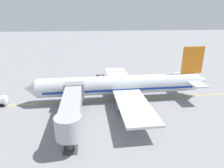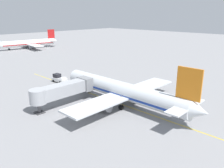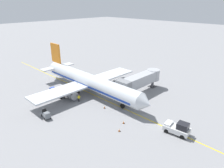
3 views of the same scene
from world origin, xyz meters
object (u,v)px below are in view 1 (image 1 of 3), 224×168
object	(u,v)px
safety_cone_wing_tip	(43,90)
parked_airliner	(121,85)
safety_cone_nose_right	(79,95)
safety_cone_nose_left	(46,94)
jet_bridge	(72,106)
ground_crew_wing_walker	(108,88)
baggage_cart_front	(128,84)
baggage_cart_second_in_train	(140,84)
baggage_tug_lead	(100,77)

from	to	relation	value
safety_cone_wing_tip	parked_airliner	bearing A→B (deg)	-112.33
safety_cone_nose_right	safety_cone_wing_tip	world-z (taller)	same
safety_cone_nose_left	safety_cone_wing_tip	xyz separation A→B (m)	(2.49, 1.17, 0.00)
jet_bridge	safety_cone_nose_left	distance (m)	15.41
ground_crew_wing_walker	safety_cone_nose_left	size ratio (longest dim) A/B	2.86
parked_airliner	jet_bridge	bearing A→B (deg)	135.05
baggage_cart_front	baggage_cart_second_in_train	xyz separation A→B (m)	(-0.05, -3.01, 0.00)
jet_bridge	safety_cone_nose_left	size ratio (longest dim) A/B	24.83
baggage_cart_second_in_train	ground_crew_wing_walker	bearing A→B (deg)	102.36
baggage_cart_second_in_train	safety_cone_wing_tip	distance (m)	22.76
baggage_cart_front	safety_cone_nose_left	xyz separation A→B (m)	(-2.14, 18.57, -0.66)
jet_bridge	safety_cone_nose_left	bearing A→B (deg)	26.11
safety_cone_wing_tip	baggage_cart_front	bearing A→B (deg)	-91.00
safety_cone_nose_right	baggage_cart_second_in_train	bearing A→B (deg)	-75.81
baggage_cart_front	baggage_cart_second_in_train	size ratio (longest dim) A/B	1.00
parked_airliner	baggage_tug_lead	bearing A→B (deg)	13.31
baggage_tug_lead	ground_crew_wing_walker	xyz separation A→B (m)	(-9.01, -1.15, 0.24)
baggage_tug_lead	ground_crew_wing_walker	distance (m)	9.09
baggage_tug_lead	baggage_cart_second_in_train	size ratio (longest dim) A/B	0.89
parked_airliner	baggage_cart_front	world-z (taller)	parked_airliner
parked_airliner	safety_cone_nose_right	distance (m)	9.60
jet_bridge	safety_cone_nose_right	world-z (taller)	jet_bridge
safety_cone_wing_tip	ground_crew_wing_walker	bearing A→B (deg)	-98.25
baggage_cart_second_in_train	ground_crew_wing_walker	world-z (taller)	ground_crew_wing_walker
parked_airliner	baggage_tug_lead	size ratio (longest dim) A/B	14.07
ground_crew_wing_walker	safety_cone_wing_tip	size ratio (longest dim) A/B	2.86
safety_cone_wing_tip	safety_cone_nose_right	bearing A→B (deg)	-116.43
jet_bridge	safety_cone_nose_right	bearing A→B (deg)	-1.84
safety_cone_nose_left	safety_cone_wing_tip	distance (m)	2.75
safety_cone_nose_left	jet_bridge	bearing A→B (deg)	-153.89
baggage_cart_front	safety_cone_nose_right	xyz separation A→B (m)	(-3.73, 11.55, -0.66)
baggage_tug_lead	safety_cone_wing_tip	distance (m)	15.26
jet_bridge	safety_cone_nose_right	size ratio (longest dim) A/B	24.83
baggage_cart_front	ground_crew_wing_walker	world-z (taller)	ground_crew_wing_walker
jet_bridge	baggage_cart_front	xyz separation A→B (m)	(15.68, -11.93, -2.51)
jet_bridge	safety_cone_wing_tip	distance (m)	18.10
safety_cone_nose_left	safety_cone_wing_tip	size ratio (longest dim) A/B	1.00
parked_airliner	baggage_cart_second_in_train	world-z (taller)	parked_airliner
baggage_cart_front	safety_cone_wing_tip	distance (m)	19.75
ground_crew_wing_walker	jet_bridge	bearing A→B (deg)	153.39
baggage_tug_lead	safety_cone_nose_left	world-z (taller)	baggage_tug_lead
baggage_tug_lead	safety_cone_nose_right	world-z (taller)	baggage_tug_lead
parked_airliner	baggage_cart_second_in_train	distance (m)	9.07
baggage_cart_second_in_train	safety_cone_wing_tip	bearing A→B (deg)	89.02
parked_airliner	safety_cone_nose_left	xyz separation A→B (m)	(4.45, 15.71, -2.90)
jet_bridge	ground_crew_wing_walker	size ratio (longest dim) A/B	8.67
safety_cone_nose_left	ground_crew_wing_walker	bearing A→B (deg)	-88.54
baggage_cart_second_in_train	safety_cone_nose_right	bearing A→B (deg)	104.19
ground_crew_wing_walker	safety_cone_nose_right	xyz separation A→B (m)	(-1.93, 6.57, -0.66)
safety_cone_nose_left	safety_cone_nose_right	xyz separation A→B (m)	(-1.58, -7.02, 0.00)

